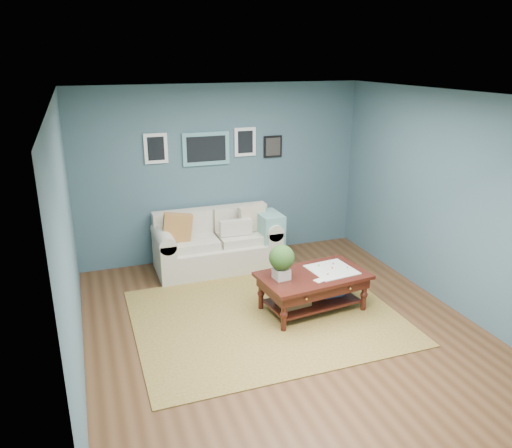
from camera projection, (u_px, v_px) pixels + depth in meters
name	position (u px, v px, depth m)	size (l,w,h in m)	color
room_shell	(282.00, 219.00, 5.55)	(5.00, 5.02, 2.70)	brown
area_rug	(266.00, 317.00, 6.19)	(3.19, 2.55, 0.01)	brown
loveseat	(222.00, 242.00, 7.57)	(1.88, 0.85, 0.97)	beige
coffee_table	(308.00, 281.00, 6.22)	(1.41, 0.92, 0.93)	#34100C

